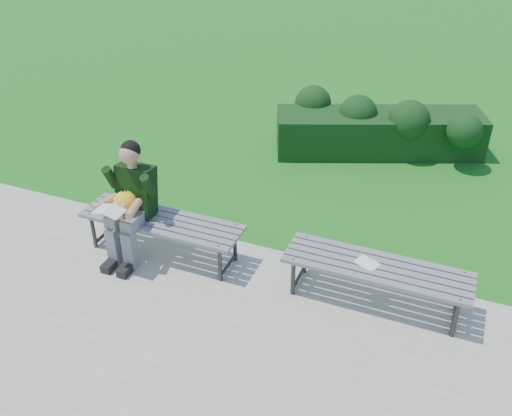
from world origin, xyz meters
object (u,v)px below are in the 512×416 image
(paper_sheet, at_px, (367,263))
(seated_boy, at_px, (130,199))
(hedge, at_px, (379,127))
(bench_left, at_px, (162,224))
(bench_right, at_px, (377,270))

(paper_sheet, bearing_deg, seated_boy, -175.89)
(paper_sheet, bearing_deg, hedge, 99.82)
(hedge, bearing_deg, paper_sheet, -80.18)
(hedge, height_order, bench_left, hedge)
(bench_left, distance_m, seated_boy, 0.43)
(bench_right, height_order, seated_boy, seated_boy)
(bench_left, relative_size, seated_boy, 1.37)
(bench_left, bearing_deg, paper_sheet, 2.20)
(bench_left, height_order, paper_sheet, bench_left)
(bench_right, height_order, paper_sheet, bench_right)
(hedge, relative_size, paper_sheet, 11.44)
(bench_left, height_order, bench_right, same)
(hedge, xyz_separation_m, paper_sheet, (0.58, -3.35, 0.08))
(hedge, xyz_separation_m, bench_left, (-1.65, -3.43, 0.03))
(bench_right, xyz_separation_m, seated_boy, (-2.63, -0.18, 0.30))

